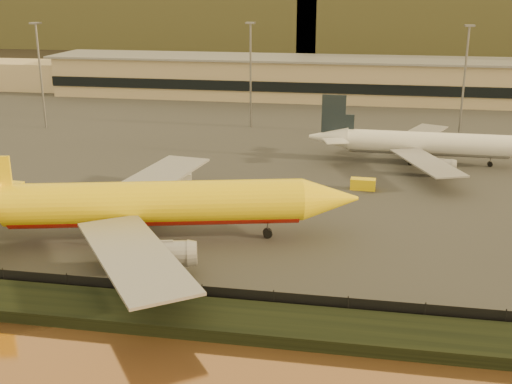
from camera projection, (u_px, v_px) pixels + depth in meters
The scene contains 10 objects.
ground at pixel (213, 258), 83.91m from camera, with size 900.00×900.00×0.00m, color black.
embankment at pixel (175, 316), 67.77m from camera, with size 320.00×7.00×1.40m, color black.
tarmac at pixel (297, 117), 172.85m from camera, with size 320.00×220.00×0.20m, color #2D2D2D.
perimeter_fence at pixel (185, 293), 71.33m from camera, with size 300.00×0.05×2.20m, color black.
terminal_building at pixel (263, 77), 202.01m from camera, with size 202.00×25.00×12.60m.
apron_light_masts at pixel (354, 69), 146.79m from camera, with size 152.20×12.20×25.40m.
dhl_cargo_jet at pixel (147, 205), 87.51m from camera, with size 58.05×55.77×17.50m.
white_narrowbody_jet at pixel (424, 144), 126.47m from camera, with size 45.46×44.51×13.10m.
gse_vehicle_yellow at pixel (363, 184), 110.98m from camera, with size 4.29×1.93×1.93m, color yellow.
gse_vehicle_white at pixel (179, 179), 113.61m from camera, with size 4.48×2.02×2.02m, color white.
Camera 1 is at (19.17, -74.98, 34.00)m, focal length 45.00 mm.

